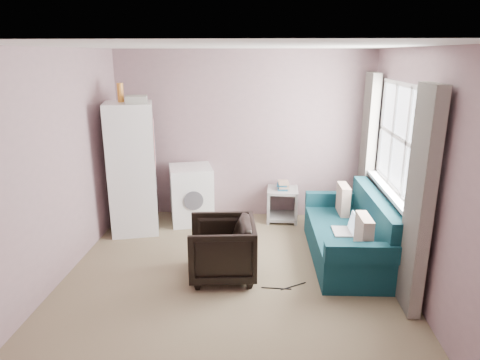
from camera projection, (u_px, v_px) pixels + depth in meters
The scene contains 8 objects.
room at pixel (233, 173), 4.40m from camera, with size 3.84×4.24×2.54m.
armchair at pixel (222, 246), 4.77m from camera, with size 0.72×0.67×0.74m, color black.
fridge at pixel (132, 168), 5.89m from camera, with size 0.76×0.76×2.06m.
washing_machine at pixel (191, 193), 6.33m from camera, with size 0.74×0.74×0.85m.
side_table at pixel (282, 202), 6.42m from camera, with size 0.46×0.46×0.61m.
sofa at pixel (351, 236), 5.20m from camera, with size 0.87×1.84×0.81m.
window_dressing at pixel (388, 171), 5.00m from camera, with size 0.17×2.62×2.18m.
floor_cables at pixel (285, 287), 4.62m from camera, with size 0.49×0.18×0.01m.
Camera 1 is at (0.35, -4.22, 2.43)m, focal length 32.00 mm.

